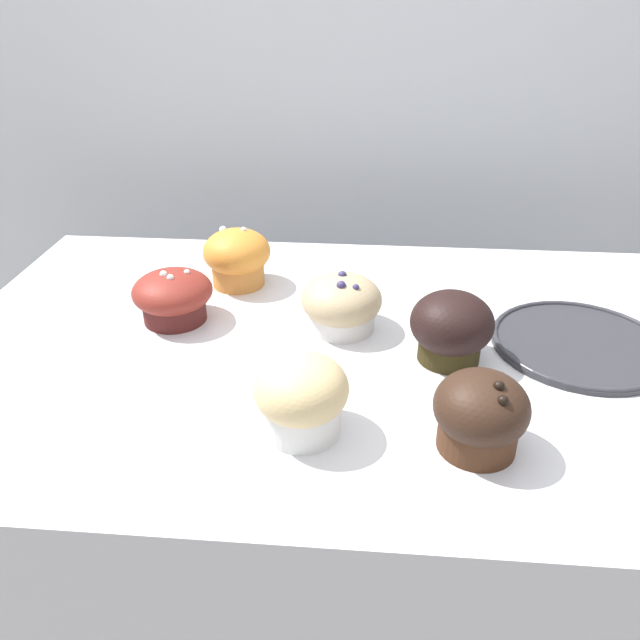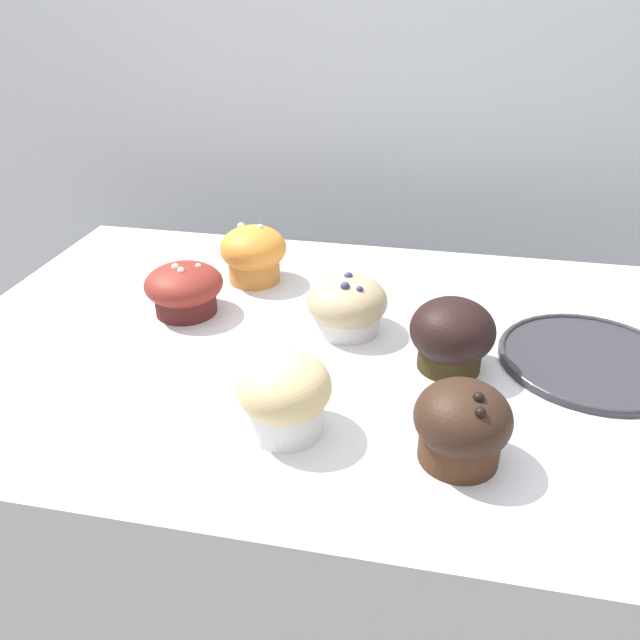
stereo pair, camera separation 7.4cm
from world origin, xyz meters
TOP-DOWN VIEW (x-y plane):
  - wall_back at (0.00, 0.60)m, footprint 3.20×0.10m
  - display_counter at (0.00, 0.00)m, footprint 1.00×0.64m
  - muffin_front_center at (-0.00, 0.04)m, footprint 0.10×0.10m
  - muffin_back_left at (-0.22, 0.04)m, footprint 0.10×0.10m
  - muffin_back_right at (-0.03, -0.17)m, footprint 0.09×0.09m
  - muffin_front_left at (-0.16, 0.15)m, footprint 0.10×0.10m
  - muffin_front_right at (0.13, -0.03)m, footprint 0.10×0.10m
  - muffin_back_center at (0.14, -0.19)m, footprint 0.09×0.09m
  - serving_plate at (0.30, 0.01)m, footprint 0.21×0.21m

SIDE VIEW (x-z plane):
  - display_counter at x=0.00m, z-range 0.00..0.90m
  - wall_back at x=0.00m, z-range 0.00..1.80m
  - serving_plate at x=0.30m, z-range 0.90..0.91m
  - muffin_front_center at x=0.00m, z-range 0.90..0.97m
  - muffin_back_left at x=-0.22m, z-range 0.90..0.97m
  - muffin_back_center at x=0.14m, z-range 0.90..0.98m
  - muffin_back_right at x=-0.03m, z-range 0.90..0.99m
  - muffin_front_right at x=0.13m, z-range 0.90..0.99m
  - muffin_front_left at x=-0.16m, z-range 0.90..0.99m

